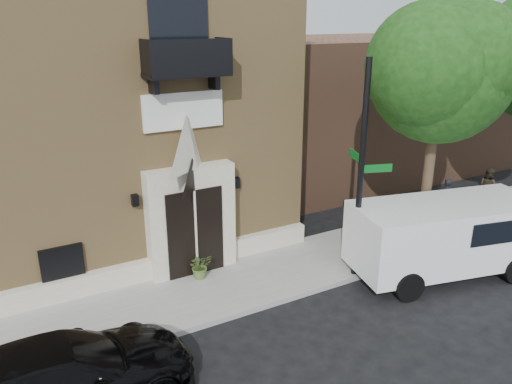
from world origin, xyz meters
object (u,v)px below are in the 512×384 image
Objects in this scene: black_sedan at (61,378)px; pedestrian_far at (487,187)px; street_sign at (361,172)px; dumpster at (447,221)px; cargo_van at (451,234)px; fire_hydrant at (372,256)px; pedestrian_near at (445,198)px.

pedestrian_far is at bearing -80.72° from black_sedan.
dumpster is at bearing 24.65° from street_sign.
pedestrian_far is (3.74, 1.27, 0.24)m from dumpster.
fire_hydrant is at bearing 161.89° from cargo_van.
dumpster is 3.96m from pedestrian_far.
dumpster is (12.85, 1.84, -0.06)m from black_sedan.
pedestrian_near is (5.07, 1.73, 0.40)m from fire_hydrant.
fire_hydrant is 5.37m from pedestrian_near.
cargo_van is at bearing -90.24° from black_sedan.
dumpster is at bearing 7.02° from fire_hydrant.
black_sedan is at bearing -152.56° from street_sign.
dumpster is 1.84m from pedestrian_near.
fire_hydrant is 0.40× the size of dumpster.
street_sign is (8.41, 1.35, 2.51)m from black_sedan.
pedestrian_near is at bearing 35.28° from street_sign.
fire_hydrant is at bearing 175.84° from dumpster.
cargo_van is 0.95× the size of street_sign.
fire_hydrant is 0.46× the size of pedestrian_far.
dumpster is (4.44, 0.49, -2.58)m from street_sign.
dumpster reaches higher than fire_hydrant.
black_sedan is at bearing 176.96° from dumpster.
pedestrian_near reaches higher than fire_hydrant.
fire_hydrant is at bearing -82.74° from black_sedan.
pedestrian_near is 0.96× the size of pedestrian_far.
cargo_van is 2.37m from fire_hydrant.
black_sedan is at bearing -165.74° from cargo_van.
fire_hydrant is 0.48× the size of pedestrian_near.
street_sign is 3.94× the size of pedestrian_far.
cargo_van is 3.89× the size of pedestrian_near.
street_sign is 2.85m from fire_hydrant.
street_sign is at bearing -82.24° from black_sedan.
street_sign reaches higher than fire_hydrant.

